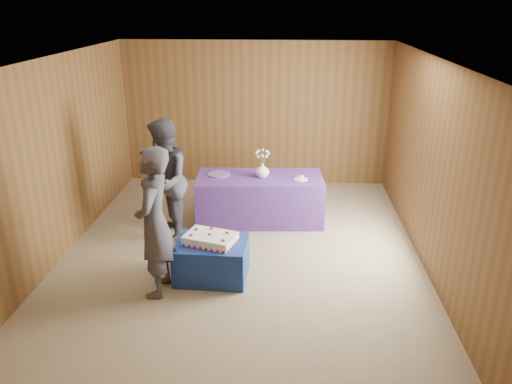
# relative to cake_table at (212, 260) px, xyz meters

# --- Properties ---
(ground) EXTENTS (6.00, 6.00, 0.00)m
(ground) POSITION_rel_cake_table_xyz_m (0.32, 0.70, -0.25)
(ground) COLOR gray
(ground) RESTS_ON ground
(room_shell) EXTENTS (5.04, 6.04, 2.72)m
(room_shell) POSITION_rel_cake_table_xyz_m (0.32, 0.70, 1.55)
(room_shell) COLOR brown
(room_shell) RESTS_ON ground
(cake_table) EXTENTS (0.92, 0.73, 0.50)m
(cake_table) POSITION_rel_cake_table_xyz_m (0.00, 0.00, 0.00)
(cake_table) COLOR #1A4393
(cake_table) RESTS_ON ground
(serving_table) EXTENTS (2.05, 1.03, 0.75)m
(serving_table) POSITION_rel_cake_table_xyz_m (0.52, 1.83, 0.12)
(serving_table) COLOR #582F83
(serving_table) RESTS_ON ground
(sheet_cake) EXTENTS (0.74, 0.61, 0.15)m
(sheet_cake) POSITION_rel_cake_table_xyz_m (-0.01, -0.01, 0.31)
(sheet_cake) COLOR white
(sheet_cake) RESTS_ON cake_table
(vase) EXTENTS (0.26, 0.26, 0.23)m
(vase) POSITION_rel_cake_table_xyz_m (0.55, 1.82, 0.62)
(vase) COLOR white
(vase) RESTS_ON serving_table
(flower_spray) EXTENTS (0.23, 0.23, 0.18)m
(flower_spray) POSITION_rel_cake_table_xyz_m (0.55, 1.82, 0.88)
(flower_spray) COLOR #325E25
(flower_spray) RESTS_ON vase
(platter) EXTENTS (0.43, 0.43, 0.02)m
(platter) POSITION_rel_cake_table_xyz_m (-0.14, 1.88, 0.51)
(platter) COLOR #7553A7
(platter) RESTS_ON serving_table
(plate) EXTENTS (0.26, 0.26, 0.01)m
(plate) POSITION_rel_cake_table_xyz_m (1.16, 1.74, 0.51)
(plate) COLOR silver
(plate) RESTS_ON serving_table
(cake_slice) EXTENTS (0.08, 0.08, 0.08)m
(cake_slice) POSITION_rel_cake_table_xyz_m (1.16, 1.74, 0.54)
(cake_slice) COLOR white
(cake_slice) RESTS_ON plate
(knife) EXTENTS (0.25, 0.12, 0.00)m
(knife) POSITION_rel_cake_table_xyz_m (1.27, 1.59, 0.50)
(knife) COLOR #BAB9BE
(knife) RESTS_ON serving_table
(guest_left) EXTENTS (0.45, 0.68, 1.85)m
(guest_left) POSITION_rel_cake_table_xyz_m (-0.60, -0.38, 0.68)
(guest_left) COLOR #393A44
(guest_left) RESTS_ON ground
(guest_right) EXTENTS (0.88, 1.02, 1.82)m
(guest_right) POSITION_rel_cake_table_xyz_m (-0.84, 1.09, 0.66)
(guest_right) COLOR #383742
(guest_right) RESTS_ON ground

